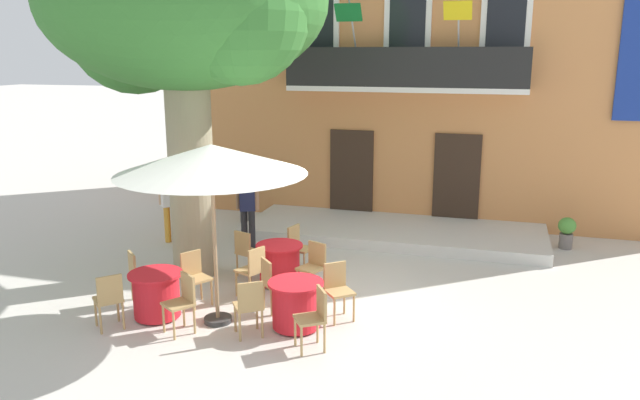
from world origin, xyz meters
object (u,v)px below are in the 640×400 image
object	(u,v)px
cafe_chair_near_tree_1	(139,273)
cafe_chair_middle_0	(338,287)
cafe_table_middle	(296,304)
cafe_chair_middle_3	(315,315)
cafe_chair_middle_1	(273,281)
ground_planter_left	(247,205)
cafe_chair_near_tree_0	(195,274)
cafe_chair_front_1	(298,245)
ground_planter_right	(567,231)
cafe_table_near_tree	(156,294)
cafe_chair_front_3	(253,268)
cafe_chair_near_tree_2	(109,297)
cafe_chair_front_0	(313,264)
plane_tree	(180,11)
cafe_umbrella	(211,160)
pedestrian_near_entrance	(248,207)
pedestrian_mid_plaza	(170,203)
cafe_table_front	(280,264)
cafe_chair_near_tree_3	(182,299)
cafe_chair_middle_2	(249,304)
cafe_chair_front_2	(247,250)

from	to	relation	value
cafe_chair_near_tree_1	cafe_chair_middle_0	bearing A→B (deg)	5.72
cafe_table_middle	cafe_chair_middle_3	bearing A→B (deg)	-50.57
cafe_chair_middle_1	ground_planter_left	world-z (taller)	cafe_chair_middle_1
cafe_chair_near_tree_0	cafe_chair_middle_1	distance (m)	1.38
cafe_table_middle	cafe_chair_front_1	distance (m)	2.57
ground_planter_right	cafe_table_near_tree	bearing A→B (deg)	-139.33
cafe_chair_middle_3	cafe_chair_front_3	world-z (taller)	same
cafe_chair_near_tree_2	cafe_chair_front_0	distance (m)	3.47
cafe_chair_front_1	plane_tree	bearing A→B (deg)	-162.55
cafe_chair_near_tree_1	cafe_umbrella	size ratio (longest dim) A/B	0.31
cafe_chair_front_1	cafe_umbrella	distance (m)	3.36
ground_planter_left	pedestrian_near_entrance	world-z (taller)	pedestrian_near_entrance
cafe_chair_middle_3	pedestrian_mid_plaza	xyz separation A→B (m)	(-4.60, 4.03, 0.39)
cafe_table_middle	cafe_chair_middle_1	distance (m)	0.77
plane_tree	cafe_table_front	xyz separation A→B (m)	(1.84, -0.13, -4.49)
cafe_chair_middle_0	pedestrian_mid_plaza	size ratio (longest dim) A/B	0.56
cafe_chair_middle_0	cafe_table_front	bearing A→B (deg)	140.60
pedestrian_mid_plaza	cafe_chair_middle_0	bearing A→B (deg)	-32.07
cafe_chair_middle_3	cafe_chair_front_3	size ratio (longest dim) A/B	1.00
cafe_table_near_tree	cafe_chair_near_tree_3	bearing A→B (deg)	-28.05
cafe_chair_middle_0	cafe_chair_front_3	distance (m)	1.70
cafe_chair_near_tree_2	plane_tree	bearing A→B (deg)	90.02
cafe_chair_near_tree_1	cafe_chair_front_1	xyz separation A→B (m)	(2.10, 2.24, 0.00)
cafe_chair_middle_1	cafe_chair_front_1	bearing A→B (deg)	95.97
plane_tree	cafe_chair_front_3	xyz separation A→B (m)	(1.61, -0.85, -4.36)
cafe_chair_middle_2	ground_planter_left	xyz separation A→B (m)	(-2.58, 6.00, -0.10)
plane_tree	cafe_chair_near_tree_0	distance (m)	4.64
cafe_table_near_tree	cafe_chair_near_tree_0	world-z (taller)	cafe_chair_near_tree_0
cafe_chair_middle_1	cafe_table_middle	bearing A→B (deg)	-41.02
cafe_table_front	cafe_chair_front_2	distance (m)	0.77
cafe_chair_near_tree_0	cafe_chair_middle_2	bearing A→B (deg)	-33.69
cafe_chair_near_tree_1	cafe_table_near_tree	bearing A→B (deg)	-37.47
cafe_chair_middle_0	cafe_chair_front_2	distance (m)	2.52
cafe_chair_middle_3	cafe_chair_front_1	size ratio (longest dim) A/B	1.00
cafe_chair_near_tree_0	cafe_chair_near_tree_1	bearing A→B (deg)	-166.78
cafe_chair_near_tree_1	ground_planter_right	size ratio (longest dim) A/B	1.30
cafe_chair_middle_3	pedestrian_near_entrance	xyz separation A→B (m)	(-2.75, 4.09, 0.41)
cafe_chair_near_tree_3	pedestrian_near_entrance	bearing A→B (deg)	99.05
cafe_chair_middle_0	cafe_umbrella	bearing A→B (deg)	-158.84
cafe_chair_middle_3	cafe_chair_front_0	distance (m)	2.16
cafe_table_front	plane_tree	bearing A→B (deg)	175.96
cafe_table_front	pedestrian_mid_plaza	size ratio (longest dim) A/B	0.53
cafe_chair_front_3	cafe_chair_near_tree_2	bearing A→B (deg)	-131.09
ground_planter_left	cafe_chair_front_2	bearing A→B (deg)	-67.01
cafe_chair_near_tree_1	cafe_chair_middle_2	world-z (taller)	same
cafe_umbrella	cafe_table_middle	bearing A→B (deg)	6.57
cafe_table_middle	cafe_umbrella	size ratio (longest dim) A/B	0.30
cafe_chair_middle_1	cafe_table_front	size ratio (longest dim) A/B	1.05
pedestrian_mid_plaza	cafe_chair_front_2	bearing A→B (deg)	-32.04
plane_tree	cafe_chair_middle_2	size ratio (longest dim) A/B	7.26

